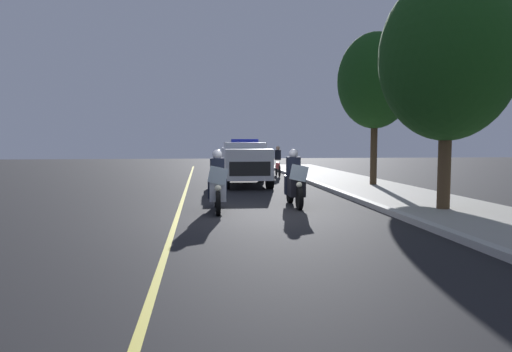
{
  "coord_description": "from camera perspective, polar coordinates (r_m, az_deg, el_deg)",
  "views": [
    {
      "loc": [
        11.98,
        -1.64,
        1.95
      ],
      "look_at": [
        -1.76,
        0.0,
        0.9
      ],
      "focal_mm": 32.07,
      "sensor_mm": 36.0,
      "label": 1
    }
  ],
  "objects": [
    {
      "name": "police_motorcycle_lead_right",
      "position": [
        13.77,
        4.82,
        -0.89
      ],
      "size": [
        2.14,
        0.56,
        1.72
      ],
      "color": "black",
      "rests_on": "ground"
    },
    {
      "name": "lane_stripe_center",
      "position": [
        12.15,
        -9.77,
        -4.94
      ],
      "size": [
        48.0,
        0.12,
        0.01
      ],
      "primitive_type": "cube",
      "color": "#E0D14C",
      "rests_on": "ground"
    },
    {
      "name": "police_suv",
      "position": [
        20.25,
        -1.41,
        1.84
      ],
      "size": [
        4.93,
        2.13,
        2.05
      ],
      "color": "silver",
      "rests_on": "ground"
    },
    {
      "name": "tree_mid_block",
      "position": [
        13.73,
        22.79,
        13.51
      ],
      "size": [
        3.65,
        3.65,
        6.4
      ],
      "color": "#4C3823",
      "rests_on": "sidewalk_strip"
    },
    {
      "name": "tree_far_back",
      "position": [
        20.38,
        14.63,
        11.39
      ],
      "size": [
        3.17,
        3.17,
        6.44
      ],
      "color": "#42301E",
      "rests_on": "sidewalk_strip"
    },
    {
      "name": "police_motorcycle_lead_left",
      "position": [
        12.79,
        -4.83,
        -1.29
      ],
      "size": [
        2.14,
        0.56,
        1.72
      ],
      "color": "black",
      "rests_on": "ground"
    },
    {
      "name": "ground_plane",
      "position": [
        12.25,
        0.98,
        -4.82
      ],
      "size": [
        80.0,
        80.0,
        0.0
      ],
      "primitive_type": "plane",
      "color": "black"
    },
    {
      "name": "sidewalk_strip",
      "position": [
        13.96,
        23.01,
        -3.83
      ],
      "size": [
        48.0,
        3.6,
        0.1
      ],
      "primitive_type": "cube",
      "color": "#A8A399",
      "rests_on": "ground"
    },
    {
      "name": "curb_strip",
      "position": [
        13.12,
        15.78,
        -4.04
      ],
      "size": [
        48.0,
        0.24,
        0.15
      ],
      "primitive_type": "cube",
      "color": "#B7B5AD",
      "rests_on": "ground"
    },
    {
      "name": "cyclist_background",
      "position": [
        25.34,
        2.74,
        1.84
      ],
      "size": [
        1.76,
        0.32,
        1.69
      ],
      "color": "black",
      "rests_on": "ground"
    }
  ]
}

